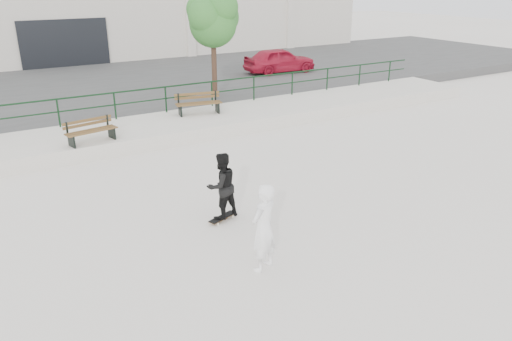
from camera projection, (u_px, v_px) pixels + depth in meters
ground at (313, 250)px, 10.67m from camera, size 120.00×120.00×0.00m
ledge at (155, 130)px, 18.16m from camera, size 30.00×3.00×0.50m
parking_strip at (94, 88)px, 24.94m from camera, size 60.00×14.00×0.50m
railing at (141, 96)px, 18.84m from camera, size 28.00×0.06×1.03m
bench_left at (91, 131)px, 15.91m from camera, size 1.69×0.77×0.75m
bench_right at (198, 103)px, 19.23m from camera, size 1.83×0.86×0.81m
tree at (213, 18)px, 20.98m from camera, size 2.51×2.23×4.46m
red_car at (280, 60)px, 27.49m from camera, size 4.08×1.86×1.36m
skateboard at (222, 217)px, 11.96m from camera, size 0.80×0.45×0.09m
standing_skater at (222, 186)px, 11.66m from camera, size 0.86×0.71×1.61m
seated_skater at (264, 228)px, 9.67m from camera, size 0.79×0.67×1.83m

